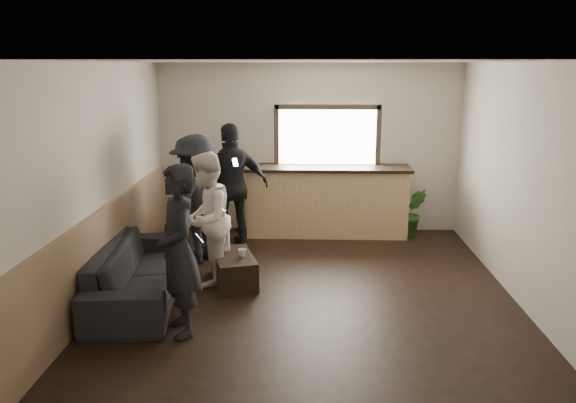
{
  "coord_description": "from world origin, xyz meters",
  "views": [
    {
      "loc": [
        -0.01,
        -6.33,
        2.78
      ],
      "look_at": [
        -0.26,
        0.4,
        1.12
      ],
      "focal_mm": 35.0,
      "sensor_mm": 36.0,
      "label": 1
    }
  ],
  "objects_px": {
    "potted_plant": "(412,212)",
    "person_b": "(206,219)",
    "cup_a": "(223,248)",
    "bar_counter": "(327,197)",
    "sofa": "(139,271)",
    "person_d": "(232,186)",
    "person_c": "(196,199)",
    "cup_b": "(242,253)",
    "coffee_table": "(234,269)",
    "person_a": "(179,251)"
  },
  "relations": [
    {
      "from": "potted_plant",
      "to": "person_b",
      "type": "distance_m",
      "value": 3.71
    },
    {
      "from": "cup_a",
      "to": "bar_counter",
      "type": "bearing_deg",
      "value": 55.79
    },
    {
      "from": "bar_counter",
      "to": "sofa",
      "type": "xyz_separation_m",
      "value": [
        -2.34,
        -2.72,
        -0.3
      ]
    },
    {
      "from": "sofa",
      "to": "cup_a",
      "type": "xyz_separation_m",
      "value": [
        0.92,
        0.64,
        0.09
      ]
    },
    {
      "from": "cup_a",
      "to": "person_d",
      "type": "xyz_separation_m",
      "value": [
        -0.05,
        1.36,
        0.53
      ]
    },
    {
      "from": "potted_plant",
      "to": "person_d",
      "type": "height_order",
      "value": "person_d"
    },
    {
      "from": "potted_plant",
      "to": "person_c",
      "type": "distance_m",
      "value": 3.57
    },
    {
      "from": "cup_b",
      "to": "cup_a",
      "type": "bearing_deg",
      "value": 145.23
    },
    {
      "from": "sofa",
      "to": "coffee_table",
      "type": "height_order",
      "value": "sofa"
    },
    {
      "from": "bar_counter",
      "to": "sofa",
      "type": "bearing_deg",
      "value": -130.69
    },
    {
      "from": "cup_b",
      "to": "coffee_table",
      "type": "bearing_deg",
      "value": 156.16
    },
    {
      "from": "coffee_table",
      "to": "potted_plant",
      "type": "relative_size",
      "value": 1.06
    },
    {
      "from": "cup_a",
      "to": "potted_plant",
      "type": "height_order",
      "value": "potted_plant"
    },
    {
      "from": "sofa",
      "to": "cup_b",
      "type": "height_order",
      "value": "sofa"
    },
    {
      "from": "cup_b",
      "to": "person_d",
      "type": "relative_size",
      "value": 0.06
    },
    {
      "from": "person_a",
      "to": "cup_a",
      "type": "bearing_deg",
      "value": 145.93
    },
    {
      "from": "person_b",
      "to": "person_d",
      "type": "xyz_separation_m",
      "value": [
        0.14,
        1.48,
        0.1
      ]
    },
    {
      "from": "cup_b",
      "to": "person_d",
      "type": "bearing_deg",
      "value": 101.67
    },
    {
      "from": "potted_plant",
      "to": "person_a",
      "type": "bearing_deg",
      "value": -130.82
    },
    {
      "from": "bar_counter",
      "to": "person_c",
      "type": "relative_size",
      "value": 1.48
    },
    {
      "from": "bar_counter",
      "to": "person_b",
      "type": "bearing_deg",
      "value": -126.01
    },
    {
      "from": "bar_counter",
      "to": "person_c",
      "type": "bearing_deg",
      "value": -144.06
    },
    {
      "from": "person_d",
      "to": "potted_plant",
      "type": "bearing_deg",
      "value": 171.37
    },
    {
      "from": "potted_plant",
      "to": "person_d",
      "type": "relative_size",
      "value": 0.42
    },
    {
      "from": "bar_counter",
      "to": "coffee_table",
      "type": "bearing_deg",
      "value": -119.51
    },
    {
      "from": "person_b",
      "to": "cup_a",
      "type": "bearing_deg",
      "value": 132.25
    },
    {
      "from": "person_c",
      "to": "cup_a",
      "type": "bearing_deg",
      "value": 62.44
    },
    {
      "from": "sofa",
      "to": "potted_plant",
      "type": "xyz_separation_m",
      "value": [
        3.74,
        2.64,
        0.07
      ]
    },
    {
      "from": "person_b",
      "to": "cup_b",
      "type": "bearing_deg",
      "value": 90.71
    },
    {
      "from": "cup_a",
      "to": "cup_b",
      "type": "xyz_separation_m",
      "value": [
        0.27,
        -0.19,
        0.0
      ]
    },
    {
      "from": "coffee_table",
      "to": "person_b",
      "type": "bearing_deg",
      "value": 177.43
    },
    {
      "from": "potted_plant",
      "to": "person_b",
      "type": "xyz_separation_m",
      "value": [
        -3.0,
        -2.12,
        0.45
      ]
    },
    {
      "from": "bar_counter",
      "to": "cup_b",
      "type": "height_order",
      "value": "bar_counter"
    },
    {
      "from": "cup_b",
      "to": "person_a",
      "type": "distance_m",
      "value": 1.49
    },
    {
      "from": "person_a",
      "to": "person_c",
      "type": "relative_size",
      "value": 0.99
    },
    {
      "from": "person_b",
      "to": "person_d",
      "type": "height_order",
      "value": "person_d"
    },
    {
      "from": "sofa",
      "to": "cup_b",
      "type": "bearing_deg",
      "value": -75.47
    },
    {
      "from": "bar_counter",
      "to": "person_d",
      "type": "height_order",
      "value": "bar_counter"
    },
    {
      "from": "coffee_table",
      "to": "person_b",
      "type": "xyz_separation_m",
      "value": [
        -0.35,
        0.02,
        0.66
      ]
    },
    {
      "from": "cup_b",
      "to": "person_d",
      "type": "distance_m",
      "value": 1.67
    },
    {
      "from": "potted_plant",
      "to": "person_c",
      "type": "height_order",
      "value": "person_c"
    },
    {
      "from": "sofa",
      "to": "person_c",
      "type": "relative_size",
      "value": 1.27
    },
    {
      "from": "cup_a",
      "to": "potted_plant",
      "type": "relative_size",
      "value": 0.15
    },
    {
      "from": "cup_a",
      "to": "person_a",
      "type": "height_order",
      "value": "person_a"
    },
    {
      "from": "cup_a",
      "to": "potted_plant",
      "type": "bearing_deg",
      "value": 35.41
    },
    {
      "from": "bar_counter",
      "to": "cup_a",
      "type": "distance_m",
      "value": 2.53
    },
    {
      "from": "person_b",
      "to": "person_d",
      "type": "distance_m",
      "value": 1.49
    },
    {
      "from": "bar_counter",
      "to": "cup_a",
      "type": "relative_size",
      "value": 22.34
    },
    {
      "from": "cup_a",
      "to": "sofa",
      "type": "bearing_deg",
      "value": -145.35
    },
    {
      "from": "cup_b",
      "to": "person_b",
      "type": "height_order",
      "value": "person_b"
    }
  ]
}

